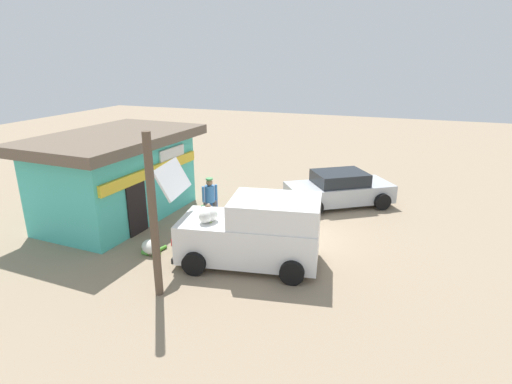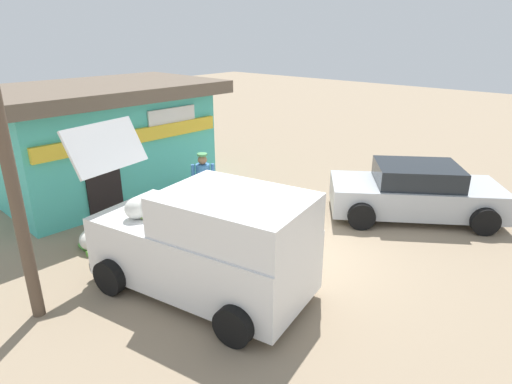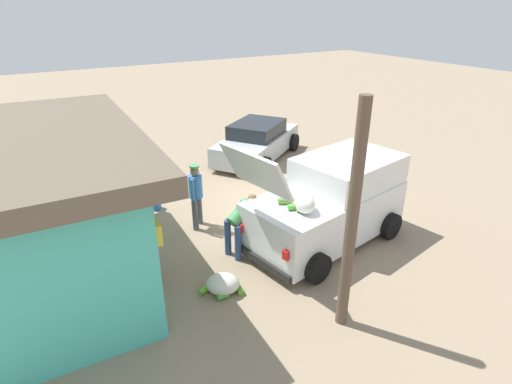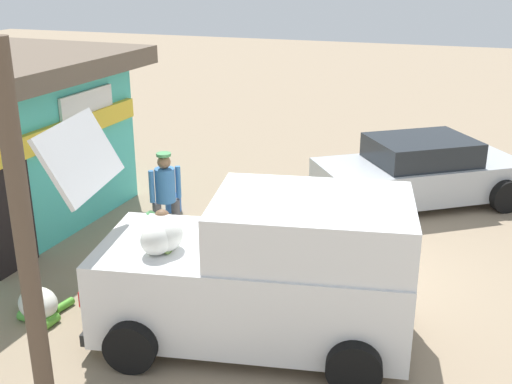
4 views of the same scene
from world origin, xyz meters
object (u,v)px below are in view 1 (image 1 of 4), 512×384
object	(u,v)px
storefront_bar	(117,175)
parked_sedan	(339,189)
delivery_van	(255,232)
paint_bucket	(214,203)
vendor_standing	(210,198)
unloaded_banana_pile	(151,247)
customer_bending	(197,219)

from	to	relation	value
storefront_bar	parked_sedan	world-z (taller)	storefront_bar
delivery_van	parked_sedan	bearing A→B (deg)	-14.15
paint_bucket	vendor_standing	bearing A→B (deg)	-157.64
storefront_bar	delivery_van	distance (m)	6.17
delivery_van	unloaded_banana_pile	world-z (taller)	delivery_van
vendor_standing	paint_bucket	xyz separation A→B (m)	(1.51, 0.62, -0.80)
delivery_van	parked_sedan	world-z (taller)	delivery_van
parked_sedan	customer_bending	distance (m)	6.30
unloaded_banana_pile	paint_bucket	bearing A→B (deg)	-0.48
vendor_standing	customer_bending	xyz separation A→B (m)	(-1.64, -0.35, -0.11)
storefront_bar	vendor_standing	distance (m)	3.53
paint_bucket	customer_bending	bearing A→B (deg)	-162.89
parked_sedan	paint_bucket	distance (m)	5.01
vendor_standing	storefront_bar	bearing A→B (deg)	98.76
paint_bucket	storefront_bar	bearing A→B (deg)	126.07
vendor_standing	delivery_van	bearing A→B (deg)	-131.45
delivery_van	unloaded_banana_pile	xyz separation A→B (m)	(-0.52, 3.14, -0.79)
delivery_van	parked_sedan	size ratio (longest dim) A/B	1.05
unloaded_banana_pile	paint_bucket	xyz separation A→B (m)	(4.23, -0.04, -0.02)
delivery_van	vendor_standing	xyz separation A→B (m)	(2.19, 2.48, -0.01)
vendor_standing	customer_bending	world-z (taller)	vendor_standing
delivery_van	paint_bucket	world-z (taller)	delivery_van
storefront_bar	delivery_van	bearing A→B (deg)	-105.73
storefront_bar	vendor_standing	bearing A→B (deg)	-81.24
unloaded_banana_pile	paint_bucket	size ratio (longest dim) A/B	2.57
parked_sedan	unloaded_banana_pile	size ratio (longest dim) A/B	5.11
paint_bucket	delivery_van	bearing A→B (deg)	-140.05
vendor_standing	unloaded_banana_pile	bearing A→B (deg)	166.34
vendor_standing	unloaded_banana_pile	distance (m)	2.89
delivery_van	vendor_standing	bearing A→B (deg)	48.55
vendor_standing	parked_sedan	bearing A→B (deg)	-47.97
delivery_van	unloaded_banana_pile	distance (m)	3.28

